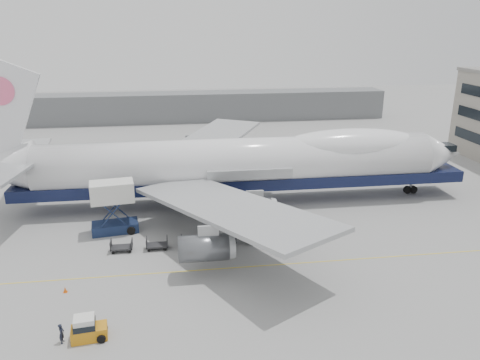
{
  "coord_description": "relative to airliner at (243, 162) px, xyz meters",
  "views": [
    {
      "loc": [
        -8.18,
        -47.28,
        23.23
      ],
      "look_at": [
        -0.63,
        6.0,
        5.2
      ],
      "focal_mm": 35.0,
      "sensor_mm": 36.0,
      "label": 1
    }
  ],
  "objects": [
    {
      "name": "ground",
      "position": [
        -0.64,
        -12.0,
        -5.62
      ],
      "size": [
        260.0,
        260.0,
        0.0
      ],
      "primitive_type": "plane",
      "color": "gray",
      "rests_on": "ground"
    },
    {
      "name": "apron_line",
      "position": [
        -0.64,
        -18.0,
        -5.62
      ],
      "size": [
        60.0,
        0.15,
        0.01
      ],
      "primitive_type": "cube",
      "color": "gold",
      "rests_on": "ground"
    },
    {
      "name": "hangar",
      "position": [
        -10.64,
        58.0,
        -2.12
      ],
      "size": [
        110.0,
        8.0,
        7.0
      ],
      "primitive_type": "cube",
      "color": "slate",
      "rests_on": "ground"
    },
    {
      "name": "airliner",
      "position": [
        0.0,
        0.0,
        0.0
      ],
      "size": [
        67.0,
        55.3,
        19.98
      ],
      "color": "white",
      "rests_on": "ground"
    },
    {
      "name": "catering_truck",
      "position": [
        -16.28,
        -7.48,
        -2.17
      ],
      "size": [
        5.56,
        4.18,
        6.16
      ],
      "rotation": [
        0.0,
        0.0,
        0.14
      ],
      "color": "#172445",
      "rests_on": "ground"
    },
    {
      "name": "baggage_tug",
      "position": [
        -16.21,
        -27.43,
        -4.75
      ],
      "size": [
        2.83,
        1.74,
        1.97
      ],
      "rotation": [
        0.0,
        0.0,
        0.12
      ],
      "color": "#C67D12",
      "rests_on": "ground"
    },
    {
      "name": "ground_worker",
      "position": [
        -18.09,
        -27.62,
        -4.81
      ],
      "size": [
        0.42,
        0.62,
        1.63
      ],
      "primitive_type": "imported",
      "rotation": [
        0.0,
        0.0,
        1.51
      ],
      "color": "black",
      "rests_on": "ground"
    },
    {
      "name": "traffic_cone",
      "position": [
        -19.39,
        -20.3,
        -5.36
      ],
      "size": [
        0.37,
        0.37,
        0.55
      ],
      "rotation": [
        0.0,
        0.0,
        0.18
      ],
      "color": "#D6510B",
      "rests_on": "ground"
    },
    {
      "name": "dolly_0",
      "position": [
        -15.06,
        -12.72,
        -5.09
      ],
      "size": [
        2.3,
        1.35,
        1.3
      ],
      "color": "#2D2D30",
      "rests_on": "ground"
    },
    {
      "name": "dolly_1",
      "position": [
        -11.32,
        -12.72,
        -5.09
      ],
      "size": [
        2.3,
        1.35,
        1.3
      ],
      "color": "#2D2D30",
      "rests_on": "ground"
    },
    {
      "name": "dolly_2",
      "position": [
        -7.57,
        -12.72,
        -5.09
      ],
      "size": [
        2.3,
        1.35,
        1.3
      ],
      "color": "#2D2D30",
      "rests_on": "ground"
    },
    {
      "name": "dolly_3",
      "position": [
        -3.82,
        -12.72,
        -5.09
      ],
      "size": [
        2.3,
        1.35,
        1.3
      ],
      "color": "#2D2D30",
      "rests_on": "ground"
    },
    {
      "name": "dolly_4",
      "position": [
        -0.07,
        -12.72,
        -5.09
      ],
      "size": [
        2.3,
        1.35,
        1.3
      ],
      "color": "#2D2D30",
      "rests_on": "ground"
    }
  ]
}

